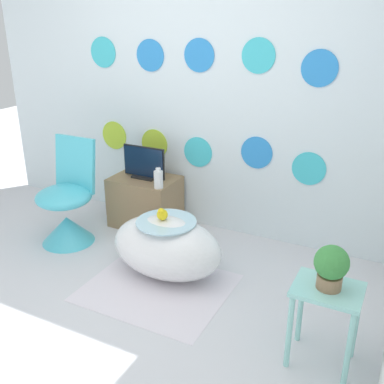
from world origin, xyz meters
The scene contains 11 objects.
ground_plane centered at (0.00, 0.00, 0.00)m, with size 12.00×12.00×0.00m, color silver.
wall_back_dotted centered at (0.00, 1.76, 1.30)m, with size 4.44×0.05×2.60m.
rug centered at (0.19, 0.63, 0.00)m, with size 1.00×0.87×0.01m.
bathtub centered at (0.16, 0.83, 0.23)m, with size 0.87×0.54×0.46m.
rubber_duck centered at (0.14, 0.80, 0.51)m, with size 0.08×0.09×0.10m.
chair centered at (-0.88, 0.91, 0.28)m, with size 0.47×0.47×0.90m.
tv_cabinet centered at (-0.45, 1.49, 0.23)m, with size 0.59×0.42×0.47m.
tv centered at (-0.45, 1.49, 0.60)m, with size 0.42×0.12×0.30m.
vase centered at (-0.21, 1.34, 0.55)m, with size 0.08×0.08×0.18m.
side_table centered at (1.39, 0.42, 0.38)m, with size 0.37×0.30×0.50m.
potted_plant_left centered at (1.39, 0.42, 0.63)m, with size 0.18×0.18×0.25m.
Camera 1 is at (1.66, -1.73, 1.87)m, focal length 42.00 mm.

